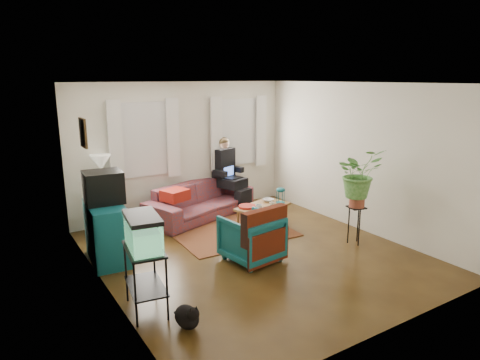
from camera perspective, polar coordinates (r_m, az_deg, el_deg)
floor at (r=6.78m, az=1.83°, el=-9.75°), size 4.50×5.00×0.01m
ceiling at (r=6.23m, az=2.02°, el=12.79°), size 4.50×5.00×0.01m
wall_back at (r=8.53m, az=-7.58°, el=4.12°), size 4.50×0.01×2.60m
wall_front at (r=4.61m, az=19.72°, el=-4.77°), size 4.50×0.01×2.60m
wall_left at (r=5.48m, az=-17.97°, el=-1.76°), size 0.01×5.00×2.60m
wall_right at (r=7.84m, az=15.67°, el=2.91°), size 0.01×5.00×2.60m
window_left at (r=8.17m, az=-12.69°, el=5.27°), size 1.08×0.04×1.38m
window_right at (r=9.06m, az=-0.35°, el=6.39°), size 1.08×0.04×1.38m
curtains_left at (r=8.10m, az=-12.50°, el=5.21°), size 1.36×0.06×1.50m
curtains_right at (r=8.99m, az=-0.07°, el=6.34°), size 1.36×0.06×1.50m
picture_frame at (r=6.18m, az=-20.11°, el=5.92°), size 0.04×0.32×0.40m
area_rug at (r=7.66m, az=-1.20°, el=-6.88°), size 2.05×1.66×0.01m
sofa at (r=8.37m, az=-5.30°, el=-2.01°), size 2.43×1.57×0.89m
seated_person at (r=8.89m, az=-1.66°, el=0.52°), size 0.76×0.84×1.35m
side_table at (r=8.08m, az=-17.65°, el=-3.81°), size 0.57×0.57×0.72m
table_lamp at (r=7.91m, az=-18.00°, el=0.81°), size 0.43×0.43×0.66m
dresser at (r=6.68m, az=-17.36°, el=-6.72°), size 0.57×1.02×0.88m
crt_tv at (r=6.58m, az=-17.77°, el=-0.90°), size 0.58×0.53×0.47m
aquarium_stand at (r=5.22m, az=-12.47°, el=-12.86°), size 0.49×0.75×0.78m
aquarium at (r=4.99m, az=-12.82°, el=-6.72°), size 0.44×0.68×0.41m
black_cat at (r=4.93m, az=-7.11°, el=-17.39°), size 0.25×0.38×0.32m
armchair at (r=6.42m, az=1.53°, el=-7.39°), size 0.84×0.80×0.78m
serape_throw at (r=6.16m, az=3.40°, el=-6.74°), size 0.80×0.28×0.64m
coffee_table at (r=7.83m, az=3.05°, el=-4.88°), size 1.13×0.82×0.42m
cup_a at (r=7.52m, az=2.54°, el=-3.61°), size 0.14×0.14×0.09m
cup_b at (r=7.69m, az=4.25°, el=-3.27°), size 0.11×0.11×0.09m
bowl at (r=8.02m, az=3.77°, el=-2.68°), size 0.25×0.25×0.05m
snack_tray at (r=7.64m, az=0.97°, el=-3.55°), size 0.39×0.39×0.04m
birdcage at (r=7.91m, az=5.43°, el=-2.02°), size 0.21×0.21×0.29m
plant_stand at (r=7.30m, az=15.11°, el=-5.84°), size 0.31×0.31×0.63m
potted_plant at (r=7.09m, az=15.49°, el=-0.09°), size 0.83×0.75×0.80m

